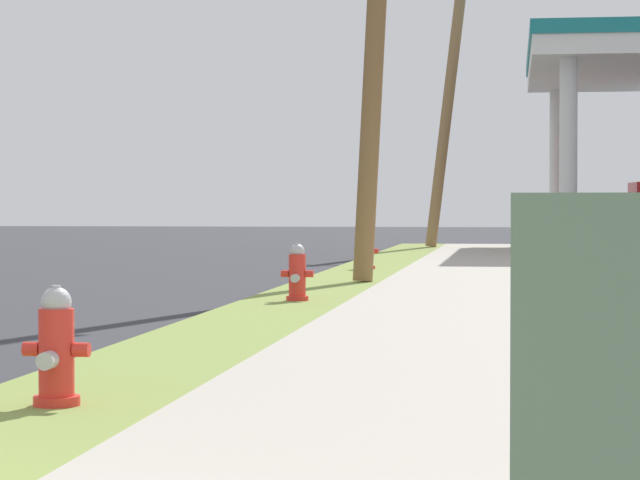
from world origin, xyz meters
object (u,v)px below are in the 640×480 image
fire_hydrant_nearest (56,353)px  fire_hydrant_third (368,252)px  utility_pole_background (451,77)px  utility_cabinet (617,455)px  fire_hydrant_second (297,275)px

fire_hydrant_nearest → fire_hydrant_third: (0.01, 18.44, 0.00)m
fire_hydrant_nearest → utility_pole_background: bearing=88.3°
fire_hydrant_third → utility_cabinet: utility_cabinet is taller
fire_hydrant_nearest → utility_pole_background: utility_pole_background is taller
fire_hydrant_second → utility_cabinet: utility_cabinet is taller
utility_cabinet → fire_hydrant_third: bearing=97.6°
fire_hydrant_nearest → utility_cabinet: (3.07, -4.61, 0.27)m
fire_hydrant_nearest → fire_hydrant_third: same height
fire_hydrant_second → utility_cabinet: 14.44m
fire_hydrant_third → utility_pole_background: utility_pole_background is taller
fire_hydrant_third → fire_hydrant_nearest: bearing=-90.0°
utility_cabinet → utility_pole_background: bearing=93.2°
fire_hydrant_second → utility_pole_background: (0.95, 22.80, 4.60)m
utility_pole_background → utility_cabinet: (2.09, -36.92, -4.33)m
fire_hydrant_nearest → utility_cabinet: bearing=-56.4°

